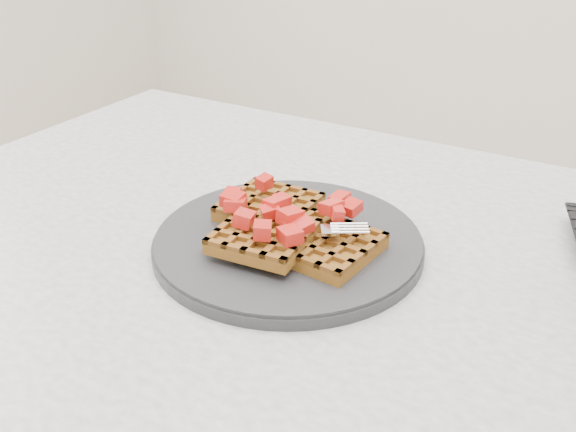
{
  "coord_description": "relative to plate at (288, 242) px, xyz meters",
  "views": [
    {
      "loc": [
        0.23,
        -0.51,
        1.11
      ],
      "look_at": [
        -0.07,
        0.01,
        0.79
      ],
      "focal_mm": 40.0,
      "sensor_mm": 36.0,
      "label": 1
    }
  ],
  "objects": [
    {
      "name": "table",
      "position": [
        0.07,
        -0.01,
        -0.12
      ],
      "size": [
        1.2,
        0.8,
        0.75
      ],
      "color": "silver",
      "rests_on": "ground"
    },
    {
      "name": "plate",
      "position": [
        0.0,
        0.0,
        0.0
      ],
      "size": [
        0.29,
        0.29,
        0.02
      ],
      "primitive_type": "cylinder",
      "color": "#262629",
      "rests_on": "table"
    },
    {
      "name": "waffles",
      "position": [
        0.0,
        -0.0,
        0.02
      ],
      "size": [
        0.2,
        0.17,
        0.03
      ],
      "color": "#925C1E",
      "rests_on": "plate"
    },
    {
      "name": "strawberry_pile",
      "position": [
        0.0,
        0.0,
        0.05
      ],
      "size": [
        0.15,
        0.15,
        0.02
      ],
      "primitive_type": null,
      "color": "#A90F0C",
      "rests_on": "waffles"
    },
    {
      "name": "fork",
      "position": [
        0.03,
        -0.03,
        0.02
      ],
      "size": [
        0.17,
        0.11,
        0.02
      ],
      "primitive_type": null,
      "rotation": [
        0.0,
        0.0,
        -1.03
      ],
      "color": "silver",
      "rests_on": "plate"
    }
  ]
}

